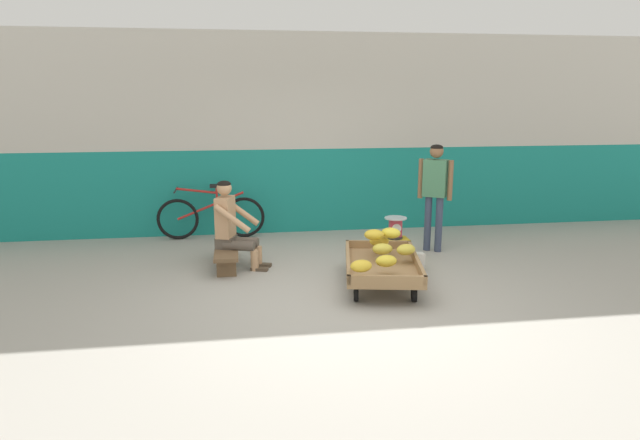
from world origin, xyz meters
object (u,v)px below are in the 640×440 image
Objects in this scene: weighing_scale at (395,228)px; customer_adult at (435,186)px; bicycle_near_left at (211,216)px; vendor_seated at (232,225)px; banana_cart at (382,266)px; shopping_bag at (417,262)px; low_bench at (227,252)px; plastic_crate at (395,249)px.

weighing_scale is 0.90m from customer_adult.
vendor_seated is at bearing -77.27° from bicycle_near_left.
banana_cart is 6.54× the size of shopping_bag.
vendor_seated is 4.75× the size of shopping_bag.
low_bench is 4.59× the size of shopping_bag.
vendor_seated is 3.17× the size of plastic_crate.
customer_adult reaches higher than shopping_bag.
low_bench is 1.55m from bicycle_near_left.
customer_adult reaches higher than low_bench.
weighing_scale is at bearing -31.38° from bicycle_near_left.
vendor_seated reaches higher than shopping_bag.
bicycle_near_left is (-2.09, 2.52, 0.11)m from banana_cart.
plastic_crate is 1.10m from customer_adult.
plastic_crate is at bearing 90.00° from weighing_scale.
vendor_seated is (-1.74, 0.97, 0.33)m from banana_cart.
vendor_seated is 3.80× the size of weighing_scale.
plastic_crate is at bearing -31.36° from bicycle_near_left.
shopping_bag is at bearing -37.81° from bicycle_near_left.
bicycle_near_left is 6.92× the size of shopping_bag.
weighing_scale is at bearing -151.71° from customer_adult.
low_bench is 0.66× the size of bicycle_near_left.
plastic_crate is 1.20× the size of weighing_scale.
banana_cart is at bearing -113.98° from plastic_crate.
vendor_seated is 2.41m from shopping_bag.
vendor_seated is 2.89m from customer_adult.
low_bench is at bearing 179.61° from plastic_crate.
weighing_scale is (0.44, 0.98, 0.21)m from banana_cart.
vendor_seated reaches higher than plastic_crate.
plastic_crate is 0.55m from shopping_bag.
banana_cart reaches higher than plastic_crate.
plastic_crate is at bearing 66.02° from banana_cart.
shopping_bag is (0.14, -0.53, -0.03)m from plastic_crate.
customer_adult is at bearing 50.59° from banana_cart.
low_bench is at bearing -173.35° from customer_adult.
shopping_bag is at bearing -75.24° from plastic_crate.
weighing_scale is (0.00, -0.00, 0.30)m from plastic_crate.
plastic_crate is at bearing -151.79° from customer_adult.
plastic_crate is (0.44, 0.98, -0.09)m from banana_cart.
customer_adult reaches higher than weighing_scale.
bicycle_near_left is at bearing 129.61° from banana_cart.
customer_adult reaches higher than plastic_crate.
weighing_scale is (2.26, -0.02, 0.25)m from low_bench.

